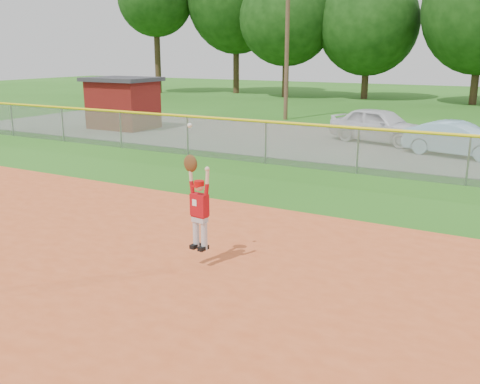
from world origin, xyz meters
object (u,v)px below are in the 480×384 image
(utility_shed, at_px, (123,103))
(ballplayer, at_px, (198,203))
(car_blue, at_px, (458,139))
(car_white_a, at_px, (380,125))

(utility_shed, height_order, ballplayer, ballplayer)
(car_blue, relative_size, ballplayer, 1.71)
(car_white_a, relative_size, utility_shed, 1.26)
(car_white_a, distance_m, utility_shed, 12.88)
(car_blue, height_order, ballplayer, ballplayer)
(car_white_a, xyz_separation_m, utility_shed, (-12.72, -1.93, 0.55))
(utility_shed, bearing_deg, car_white_a, 8.62)
(car_blue, bearing_deg, car_white_a, 76.33)
(ballplayer, bearing_deg, car_blue, 79.19)
(car_white_a, bearing_deg, utility_shed, 113.80)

